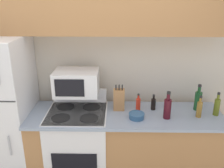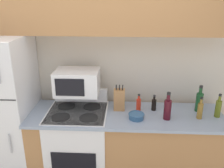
# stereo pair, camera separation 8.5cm
# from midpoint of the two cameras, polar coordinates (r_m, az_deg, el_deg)

# --- Properties ---
(wall_back) EXTENTS (8.00, 0.05, 2.55)m
(wall_back) POSITION_cam_midpoint_polar(r_m,az_deg,el_deg) (3.00, -4.73, 3.07)
(wall_back) COLOR beige
(wall_back) RESTS_ON ground_plane
(lower_cabinets) EXTENTS (2.11, 0.65, 0.92)m
(lower_cabinets) POSITION_cam_midpoint_polar(r_m,az_deg,el_deg) (2.99, 2.14, -14.47)
(lower_cabinets) COLOR #B27A47
(lower_cabinets) RESTS_ON ground_plane
(refrigerator) EXTENTS (0.73, 0.70, 1.74)m
(refrigerator) POSITION_cam_midpoint_polar(r_m,az_deg,el_deg) (3.11, -25.04, -6.30)
(refrigerator) COLOR white
(refrigerator) RESTS_ON ground_plane
(upper_cabinets) EXTENTS (2.83, 0.32, 0.67)m
(upper_cabinets) POSITION_cam_midpoint_polar(r_m,az_deg,el_deg) (2.68, -5.66, 18.37)
(upper_cabinets) COLOR #B27A47
(upper_cabinets) RESTS_ON refrigerator
(stove) EXTENTS (0.65, 0.63, 1.09)m
(stove) POSITION_cam_midpoint_polar(r_m,az_deg,el_deg) (3.00, -8.43, -14.04)
(stove) COLOR white
(stove) RESTS_ON ground_plane
(microwave) EXTENTS (0.48, 0.34, 0.27)m
(microwave) POSITION_cam_midpoint_polar(r_m,az_deg,el_deg) (2.77, -8.98, 0.34)
(microwave) COLOR white
(microwave) RESTS_ON stove
(knife_block) EXTENTS (0.12, 0.10, 0.30)m
(knife_block) POSITION_cam_midpoint_polar(r_m,az_deg,el_deg) (2.78, 0.73, -3.57)
(knife_block) COLOR #B27A47
(knife_block) RESTS_ON lower_cabinets
(bowl) EXTENTS (0.17, 0.17, 0.06)m
(bowl) POSITION_cam_midpoint_polar(r_m,az_deg,el_deg) (2.64, 4.72, -7.19)
(bowl) COLOR #335B84
(bowl) RESTS_ON lower_cabinets
(bottle_hot_sauce) EXTENTS (0.05, 0.05, 0.20)m
(bottle_hot_sauce) POSITION_cam_midpoint_polar(r_m,az_deg,el_deg) (2.78, 5.14, -4.58)
(bottle_hot_sauce) COLOR red
(bottle_hot_sauce) RESTS_ON lower_cabinets
(bottle_wine_green) EXTENTS (0.08, 0.08, 0.30)m
(bottle_wine_green) POSITION_cam_midpoint_polar(r_m,az_deg,el_deg) (2.92, 18.28, -3.50)
(bottle_wine_green) COLOR #194C23
(bottle_wine_green) RESTS_ON lower_cabinets
(bottle_wine_red) EXTENTS (0.08, 0.08, 0.30)m
(bottle_wine_red) POSITION_cam_midpoint_polar(r_m,az_deg,el_deg) (2.65, 11.67, -5.38)
(bottle_wine_red) COLOR #470F19
(bottle_wine_red) RESTS_ON lower_cabinets
(bottle_soy_sauce) EXTENTS (0.05, 0.05, 0.18)m
(bottle_soy_sauce) POSITION_cam_midpoint_polar(r_m,az_deg,el_deg) (2.83, 8.59, -4.48)
(bottle_soy_sauce) COLOR black
(bottle_soy_sauce) RESTS_ON lower_cabinets
(bottle_olive_oil) EXTENTS (0.06, 0.06, 0.26)m
(bottle_olive_oil) POSITION_cam_midpoint_polar(r_m,az_deg,el_deg) (2.87, 22.07, -4.75)
(bottle_olive_oil) COLOR #5B6619
(bottle_olive_oil) RESTS_ON lower_cabinets
(bottle_vinegar) EXTENTS (0.06, 0.06, 0.24)m
(bottle_vinegar) POSITION_cam_midpoint_polar(r_m,az_deg,el_deg) (2.77, 18.51, -5.41)
(bottle_vinegar) COLOR olive
(bottle_vinegar) RESTS_ON lower_cabinets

